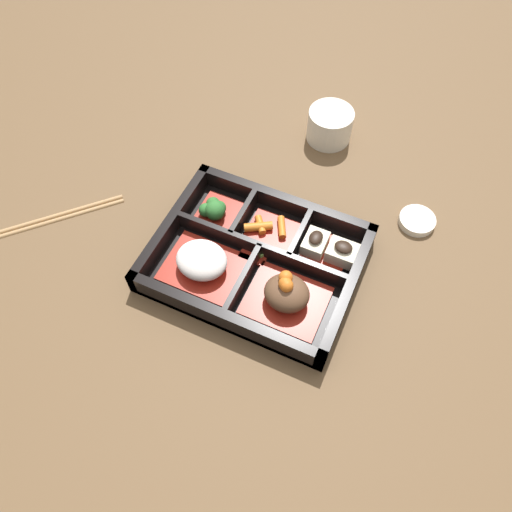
{
  "coord_description": "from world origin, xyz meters",
  "views": [
    {
      "loc": [
        -0.16,
        0.35,
        0.64
      ],
      "look_at": [
        0.0,
        0.0,
        0.03
      ],
      "focal_mm": 35.0,
      "sensor_mm": 36.0,
      "label": 1
    }
  ],
  "objects_px": {
    "tea_cup": "(330,125)",
    "chopsticks": "(50,219)",
    "bowl_rice": "(202,262)",
    "sauce_dish": "(417,221)"
  },
  "relations": [
    {
      "from": "bowl_rice",
      "to": "tea_cup",
      "type": "distance_m",
      "value": 0.34
    },
    {
      "from": "chopsticks",
      "to": "bowl_rice",
      "type": "bearing_deg",
      "value": -176.59
    },
    {
      "from": "bowl_rice",
      "to": "sauce_dish",
      "type": "relative_size",
      "value": 1.96
    },
    {
      "from": "bowl_rice",
      "to": "tea_cup",
      "type": "xyz_separation_m",
      "value": [
        -0.07,
        -0.34,
        0.0
      ]
    },
    {
      "from": "chopsticks",
      "to": "sauce_dish",
      "type": "height_order",
      "value": "sauce_dish"
    },
    {
      "from": "bowl_rice",
      "to": "chopsticks",
      "type": "xyz_separation_m",
      "value": [
        0.26,
        0.02,
        -0.02
      ]
    },
    {
      "from": "tea_cup",
      "to": "chopsticks",
      "type": "height_order",
      "value": "tea_cup"
    },
    {
      "from": "bowl_rice",
      "to": "sauce_dish",
      "type": "bearing_deg",
      "value": -140.38
    },
    {
      "from": "sauce_dish",
      "to": "chopsticks",
      "type": "bearing_deg",
      "value": 23.85
    },
    {
      "from": "tea_cup",
      "to": "sauce_dish",
      "type": "distance_m",
      "value": 0.23
    }
  ]
}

